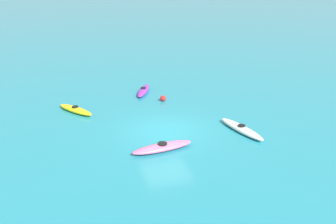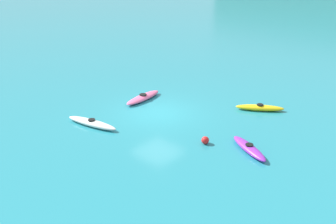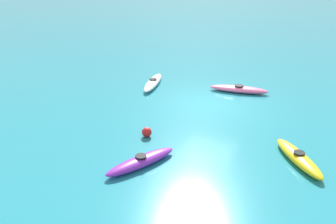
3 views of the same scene
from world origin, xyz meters
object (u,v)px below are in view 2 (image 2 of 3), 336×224
Objects in this scene: kayak_pink at (143,97)px; buoy_red at (205,140)px; kayak_white at (92,123)px; kayak_yellow at (260,108)px; kayak_purple at (249,148)px.

kayak_pink is 6.63m from buoy_red.
kayak_white is 1.24× the size of kayak_yellow.
kayak_white is 8.49× the size of buoy_red.
buoy_red is at bearing -158.52° from kayak_purple.
kayak_pink and kayak_white have the same top height.
kayak_white is at bearing -157.10° from kayak_purple.
kayak_yellow is at bearing 55.67° from kayak_white.
kayak_white is 6.12m from buoy_red.
kayak_white is at bearing -156.62° from buoy_red.
kayak_purple is 7.06× the size of buoy_red.
buoy_red is at bearing -86.99° from kayak_yellow.
kayak_white is (-7.58, -3.20, -0.00)m from kayak_purple.
kayak_white is at bearing -80.85° from kayak_pink.
buoy_red is (5.62, 2.43, 0.02)m from kayak_white.
kayak_white is at bearing -124.33° from kayak_yellow.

